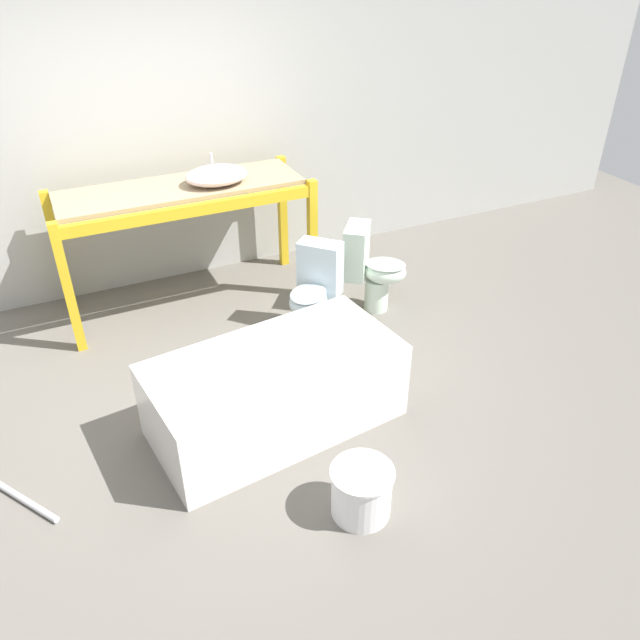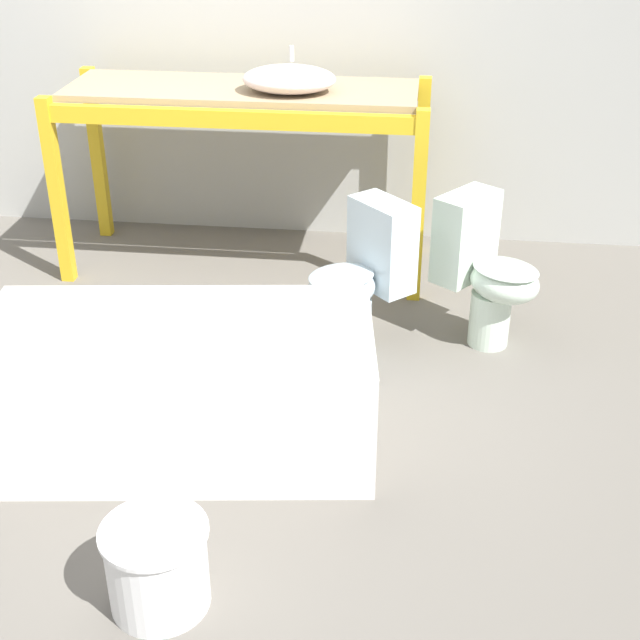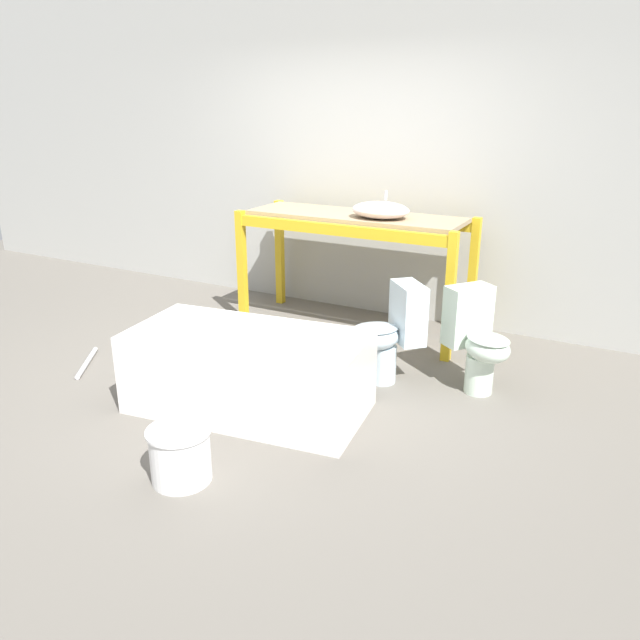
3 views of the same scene
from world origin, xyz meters
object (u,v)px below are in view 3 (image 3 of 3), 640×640
Objects in this scene: toilet_far at (477,338)px; bucket_white at (180,453)px; bathtub_main at (248,366)px; sink_basin at (381,210)px; toilet_near at (391,331)px.

toilet_far is 2.20m from bucket_white.
bathtub_main is 4.66× the size of bucket_white.
bucket_white is at bearing -91.43° from sink_basin.
bathtub_main is 0.90m from bucket_white.
toilet_near is at bearing 73.34° from bucket_white.
toilet_near is 0.61m from toilet_far.
bathtub_main is 1.09m from toilet_near.
bucket_white is at bearing -172.71° from toilet_far.
toilet_near is (0.67, 0.86, 0.08)m from bathtub_main.
toilet_near is at bearing 44.95° from bathtub_main.
sink_basin is at bearing 165.97° from toilet_near.
bathtub_main is 2.22× the size of toilet_far.
sink_basin is 1.40× the size of bucket_white.
toilet_near is (0.45, -0.82, -0.72)m from sink_basin.
toilet_far is (0.59, 0.16, 0.00)m from toilet_near.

